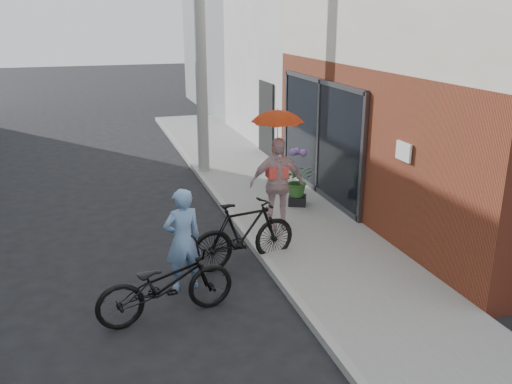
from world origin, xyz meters
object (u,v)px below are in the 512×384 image
bike_left (166,284)px  planter (297,200)px  officer (183,240)px  bike_right (244,234)px  kimono_woman (277,184)px  utility_pole (200,33)px

bike_left → planter: 4.73m
officer → bike_right: bearing=-166.3°
bike_right → kimono_woman: 1.52m
bike_right → officer: bearing=104.1°
utility_pole → officer: utility_pole is taller
bike_left → planter: bearing=-52.5°
kimono_woman → planter: size_ratio=4.77×
officer → bike_right: size_ratio=0.85×
officer → bike_left: 0.89m
kimono_woman → bike_right: bearing=-126.6°
officer → kimono_woman: size_ratio=0.91×
planter → bike_left: bearing=-133.4°
bike_left → planter: bike_left is taller
bike_right → planter: 2.86m
officer → kimono_woman: (2.02, 1.60, 0.20)m
planter → officer: bearing=-136.9°
officer → bike_left: officer is taller
planter → bike_right: bearing=-129.4°
planter → kimono_woman: bearing=-128.1°
utility_pole → bike_right: (-0.50, -5.38, -2.95)m
kimono_woman → utility_pole: bearing=100.0°
bike_left → planter: (3.24, 3.43, -0.28)m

